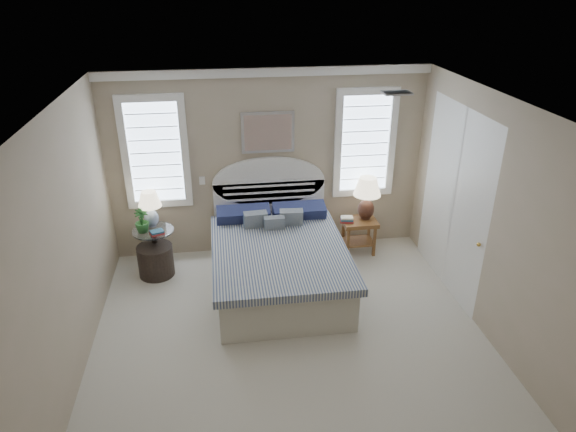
{
  "coord_description": "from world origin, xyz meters",
  "views": [
    {
      "loc": [
        -0.71,
        -4.41,
        3.83
      ],
      "look_at": [
        0.07,
        1.0,
        1.22
      ],
      "focal_mm": 32.0,
      "sensor_mm": 36.0,
      "label": 1
    }
  ],
  "objects_px": {
    "bed": "(278,259)",
    "side_table_left": "(155,246)",
    "nightstand_right": "(359,229)",
    "floor_pot": "(156,260)",
    "lamp_left": "(150,205)",
    "lamp_right": "(367,194)"
  },
  "relations": [
    {
      "from": "lamp_left",
      "to": "lamp_right",
      "type": "xyz_separation_m",
      "value": [
        3.07,
        0.02,
        -0.02
      ]
    },
    {
      "from": "bed",
      "to": "lamp_right",
      "type": "bearing_deg",
      "value": 27.96
    },
    {
      "from": "floor_pot",
      "to": "lamp_right",
      "type": "distance_m",
      "value": 3.14
    },
    {
      "from": "lamp_left",
      "to": "side_table_left",
      "type": "bearing_deg",
      "value": -82.43
    },
    {
      "from": "floor_pot",
      "to": "lamp_right",
      "type": "relative_size",
      "value": 0.75
    },
    {
      "from": "nightstand_right",
      "to": "lamp_left",
      "type": "xyz_separation_m",
      "value": [
        -2.97,
        0.03,
        0.56
      ]
    },
    {
      "from": "bed",
      "to": "lamp_left",
      "type": "relative_size",
      "value": 4.35
    },
    {
      "from": "floor_pot",
      "to": "lamp_left",
      "type": "distance_m",
      "value": 0.77
    },
    {
      "from": "floor_pot",
      "to": "lamp_right",
      "type": "xyz_separation_m",
      "value": [
        3.05,
        0.28,
        0.71
      ]
    },
    {
      "from": "side_table_left",
      "to": "nightstand_right",
      "type": "xyz_separation_m",
      "value": [
        2.95,
        0.1,
        -0.0
      ]
    },
    {
      "from": "bed",
      "to": "nightstand_right",
      "type": "bearing_deg",
      "value": 28.03
    },
    {
      "from": "nightstand_right",
      "to": "floor_pot",
      "type": "bearing_deg",
      "value": -175.66
    },
    {
      "from": "bed",
      "to": "lamp_left",
      "type": "xyz_separation_m",
      "value": [
        -1.67,
        0.73,
        0.56
      ]
    },
    {
      "from": "side_table_left",
      "to": "lamp_left",
      "type": "height_order",
      "value": "lamp_left"
    },
    {
      "from": "bed",
      "to": "side_table_left",
      "type": "bearing_deg",
      "value": 160.26
    },
    {
      "from": "bed",
      "to": "nightstand_right",
      "type": "height_order",
      "value": "bed"
    },
    {
      "from": "bed",
      "to": "floor_pot",
      "type": "xyz_separation_m",
      "value": [
        -1.65,
        0.47,
        -0.16
      ]
    },
    {
      "from": "bed",
      "to": "side_table_left",
      "type": "relative_size",
      "value": 3.61
    },
    {
      "from": "bed",
      "to": "lamp_left",
      "type": "bearing_deg",
      "value": 156.44
    },
    {
      "from": "bed",
      "to": "side_table_left",
      "type": "distance_m",
      "value": 1.75
    },
    {
      "from": "floor_pot",
      "to": "bed",
      "type": "bearing_deg",
      "value": -15.89
    },
    {
      "from": "nightstand_right",
      "to": "floor_pot",
      "type": "distance_m",
      "value": 2.96
    }
  ]
}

